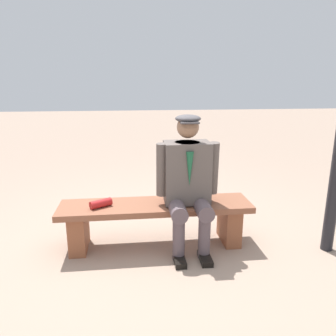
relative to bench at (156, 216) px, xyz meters
name	(u,v)px	position (x,y,z in m)	size (l,w,h in m)	color
ground_plane	(156,244)	(0.00, 0.00, -0.30)	(30.00, 30.00, 0.00)	gray
bench	(156,216)	(0.00, 0.00, 0.00)	(1.83, 0.44, 0.43)	brown
seated_man	(188,179)	(-0.30, 0.06, 0.39)	(0.59, 0.62, 1.28)	#5A504B
rolled_magazine	(101,203)	(0.51, 0.03, 0.17)	(0.08, 0.08, 0.20)	#B21E1E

